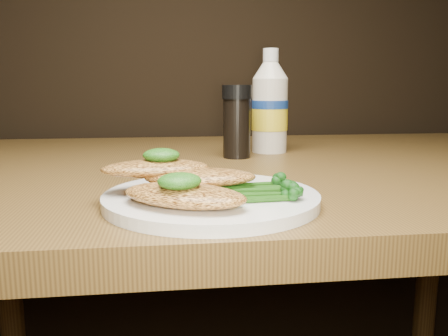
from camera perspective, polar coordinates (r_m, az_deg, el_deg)
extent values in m
cylinder|color=white|center=(0.52, -1.57, -3.74)|extent=(0.24, 0.24, 0.01)
ellipsoid|color=gold|center=(0.46, -4.90, -3.33)|extent=(0.15, 0.13, 0.02)
ellipsoid|color=gold|center=(0.51, -2.95, -1.13)|extent=(0.13, 0.07, 0.02)
ellipsoid|color=gold|center=(0.52, -8.40, -0.02)|extent=(0.12, 0.07, 0.02)
ellipsoid|color=#083407|center=(0.45, -5.48, -1.61)|extent=(0.05, 0.05, 0.02)
ellipsoid|color=#083407|center=(0.52, -7.71, 1.57)|extent=(0.05, 0.04, 0.02)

